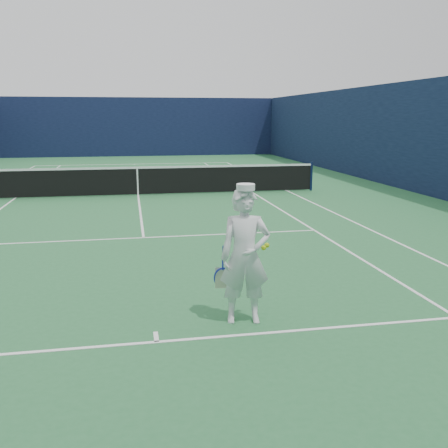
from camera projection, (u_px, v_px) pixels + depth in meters
ground at (138, 195)px, 17.55m from camera, size 80.00×80.00×0.00m
court_markings at (138, 195)px, 17.54m from camera, size 11.03×23.83×0.01m
windscreen_fence at (136, 138)px, 17.12m from camera, size 20.12×36.12×4.00m
tennis_net at (138, 180)px, 17.43m from camera, size 12.88×0.09×1.07m
tennis_player at (245, 256)px, 6.58m from camera, size 0.76×0.56×1.87m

